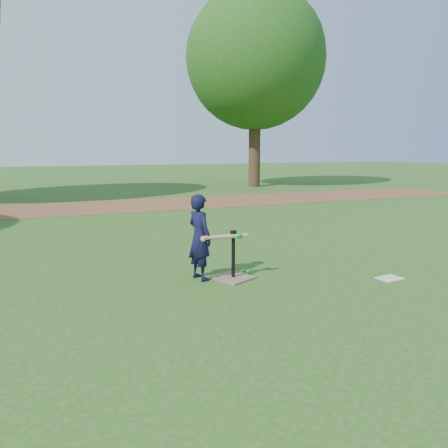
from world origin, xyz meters
name	(u,v)px	position (x,y,z in m)	size (l,w,h in m)	color
ground	(220,275)	(0.00, 0.00, 0.00)	(80.00, 80.00, 0.00)	#285116
dirt_strip	(121,206)	(0.00, 7.50, 0.01)	(24.00, 3.00, 0.01)	brown
child	(200,237)	(-0.30, -0.06, 0.54)	(0.39, 0.26, 1.07)	black
wiffle_ball_ground	(248,272)	(0.34, -0.11, 0.04)	(0.08, 0.08, 0.08)	#0C8C30
clipboard	(390,278)	(1.91, -0.98, 0.01)	(0.30, 0.23, 0.01)	silver
batting_tee	(233,270)	(0.09, -0.20, 0.11)	(0.57, 0.57, 0.61)	#7E6950
swing_action	(226,237)	(-0.02, -0.23, 0.55)	(0.63, 0.12, 0.08)	tan
tree_right	(256,59)	(6.50, 12.00, 5.29)	(5.80, 5.80, 8.21)	#382316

